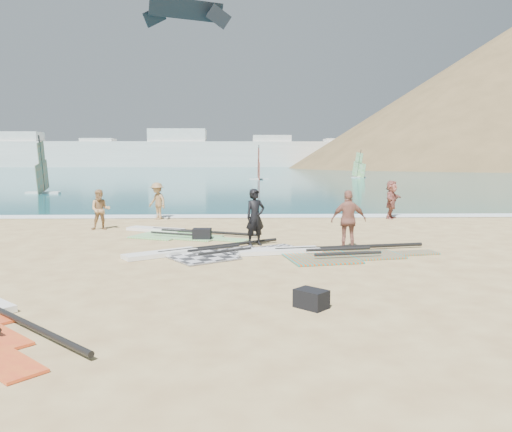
{
  "coord_description": "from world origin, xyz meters",
  "views": [
    {
      "loc": [
        0.17,
        -10.75,
        2.7
      ],
      "look_at": [
        0.61,
        4.0,
        1.0
      ],
      "focal_mm": 35.0,
      "sensor_mm": 36.0,
      "label": 1
    }
  ],
  "objects_px": {
    "rig_orange": "(322,253)",
    "gear_bag_far": "(311,299)",
    "gear_bag_near": "(202,234)",
    "rig_grey": "(200,253)",
    "beachgoer_left": "(100,210)",
    "beachgoer_mid": "(157,201)",
    "rig_green": "(173,233)",
    "beachgoer_back": "(349,220)",
    "person_wetsuit": "(255,217)",
    "beachgoer_right": "(391,199)"
  },
  "relations": [
    {
      "from": "rig_orange",
      "to": "gear_bag_far",
      "type": "height_order",
      "value": "gear_bag_far"
    },
    {
      "from": "gear_bag_near",
      "to": "rig_grey",
      "type": "bearing_deg",
      "value": -86.76
    },
    {
      "from": "rig_orange",
      "to": "gear_bag_near",
      "type": "height_order",
      "value": "gear_bag_near"
    },
    {
      "from": "rig_orange",
      "to": "gear_bag_near",
      "type": "xyz_separation_m",
      "value": [
        -3.59,
        2.67,
        0.14
      ]
    },
    {
      "from": "beachgoer_left",
      "to": "rig_orange",
      "type": "bearing_deg",
      "value": -43.15
    },
    {
      "from": "rig_grey",
      "to": "rig_orange",
      "type": "bearing_deg",
      "value": -35.05
    },
    {
      "from": "gear_bag_far",
      "to": "beachgoer_mid",
      "type": "bearing_deg",
      "value": 110.42
    },
    {
      "from": "rig_green",
      "to": "beachgoer_left",
      "type": "distance_m",
      "value": 3.3
    },
    {
      "from": "beachgoer_left",
      "to": "beachgoer_mid",
      "type": "height_order",
      "value": "beachgoer_mid"
    },
    {
      "from": "rig_orange",
      "to": "rig_grey",
      "type": "bearing_deg",
      "value": 167.71
    },
    {
      "from": "gear_bag_near",
      "to": "beachgoer_back",
      "type": "distance_m",
      "value": 4.93
    },
    {
      "from": "beachgoer_left",
      "to": "beachgoer_back",
      "type": "bearing_deg",
      "value": -36.51
    },
    {
      "from": "person_wetsuit",
      "to": "beachgoer_mid",
      "type": "xyz_separation_m",
      "value": [
        -4.18,
        6.88,
        -0.06
      ]
    },
    {
      "from": "beachgoer_left",
      "to": "beachgoer_back",
      "type": "xyz_separation_m",
      "value": [
        8.53,
        -4.48,
        0.12
      ]
    },
    {
      "from": "beachgoer_right",
      "to": "rig_green",
      "type": "bearing_deg",
      "value": 147.05
    },
    {
      "from": "rig_grey",
      "to": "gear_bag_near",
      "type": "bearing_deg",
      "value": 60.03
    },
    {
      "from": "rig_grey",
      "to": "rig_green",
      "type": "distance_m",
      "value": 3.99
    },
    {
      "from": "rig_grey",
      "to": "beachgoer_mid",
      "type": "bearing_deg",
      "value": 73.95
    },
    {
      "from": "beachgoer_left",
      "to": "gear_bag_near",
      "type": "bearing_deg",
      "value": -41.02
    },
    {
      "from": "gear_bag_near",
      "to": "gear_bag_far",
      "type": "distance_m",
      "value": 8.1
    },
    {
      "from": "gear_bag_near",
      "to": "person_wetsuit",
      "type": "relative_size",
      "value": 0.34
    },
    {
      "from": "rig_green",
      "to": "rig_orange",
      "type": "xyz_separation_m",
      "value": [
        4.7,
        -3.89,
        0.0
      ]
    },
    {
      "from": "gear_bag_far",
      "to": "beachgoer_left",
      "type": "bearing_deg",
      "value": 122.93
    },
    {
      "from": "beachgoer_back",
      "to": "beachgoer_left",
      "type": "bearing_deg",
      "value": -28.1
    },
    {
      "from": "rig_green",
      "to": "gear_bag_near",
      "type": "bearing_deg",
      "value": -23.59
    },
    {
      "from": "rig_green",
      "to": "rig_orange",
      "type": "distance_m",
      "value": 6.11
    },
    {
      "from": "beachgoer_back",
      "to": "beachgoer_right",
      "type": "xyz_separation_m",
      "value": [
        3.61,
        7.71,
        -0.02
      ]
    },
    {
      "from": "gear_bag_far",
      "to": "beachgoer_mid",
      "type": "distance_m",
      "value": 14.38
    },
    {
      "from": "rig_orange",
      "to": "beachgoer_mid",
      "type": "bearing_deg",
      "value": 115.01
    },
    {
      "from": "gear_bag_far",
      "to": "beachgoer_left",
      "type": "distance_m",
      "value": 12.21
    },
    {
      "from": "person_wetsuit",
      "to": "beachgoer_right",
      "type": "xyz_separation_m",
      "value": [
        6.35,
        6.88,
        -0.02
      ]
    },
    {
      "from": "gear_bag_near",
      "to": "gear_bag_far",
      "type": "xyz_separation_m",
      "value": [
        2.58,
        -7.68,
        -0.02
      ]
    },
    {
      "from": "rig_grey",
      "to": "rig_orange",
      "type": "distance_m",
      "value": 3.45
    },
    {
      "from": "beachgoer_right",
      "to": "gear_bag_far",
      "type": "bearing_deg",
      "value": -171.53
    },
    {
      "from": "beachgoer_back",
      "to": "rig_orange",
      "type": "bearing_deg",
      "value": 39.08
    },
    {
      "from": "person_wetsuit",
      "to": "beachgoer_right",
      "type": "height_order",
      "value": "person_wetsuit"
    },
    {
      "from": "person_wetsuit",
      "to": "beachgoer_back",
      "type": "distance_m",
      "value": 2.86
    },
    {
      "from": "gear_bag_near",
      "to": "beachgoer_left",
      "type": "relative_size",
      "value": 0.39
    },
    {
      "from": "gear_bag_far",
      "to": "beachgoer_left",
      "type": "xyz_separation_m",
      "value": [
        -6.63,
        10.23,
        0.6
      ]
    },
    {
      "from": "person_wetsuit",
      "to": "beachgoer_left",
      "type": "distance_m",
      "value": 6.85
    },
    {
      "from": "beachgoer_left",
      "to": "beachgoer_mid",
      "type": "xyz_separation_m",
      "value": [
        1.62,
        3.22,
        0.05
      ]
    },
    {
      "from": "rig_orange",
      "to": "person_wetsuit",
      "type": "relative_size",
      "value": 3.26
    },
    {
      "from": "rig_grey",
      "to": "person_wetsuit",
      "type": "xyz_separation_m",
      "value": [
        1.6,
        1.46,
        0.84
      ]
    },
    {
      "from": "rig_orange",
      "to": "gear_bag_near",
      "type": "distance_m",
      "value": 4.47
    },
    {
      "from": "rig_green",
      "to": "rig_orange",
      "type": "relative_size",
      "value": 0.86
    },
    {
      "from": "rig_green",
      "to": "beachgoer_right",
      "type": "bearing_deg",
      "value": 50.36
    },
    {
      "from": "beachgoer_mid",
      "to": "beachgoer_right",
      "type": "relative_size",
      "value": 0.95
    },
    {
      "from": "rig_orange",
      "to": "gear_bag_far",
      "type": "xyz_separation_m",
      "value": [
        -1.01,
        -5.01,
        0.12
      ]
    },
    {
      "from": "rig_green",
      "to": "beachgoer_right",
      "type": "distance_m",
      "value": 10.31
    },
    {
      "from": "rig_grey",
      "to": "beachgoer_back",
      "type": "height_order",
      "value": "beachgoer_back"
    }
  ]
}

